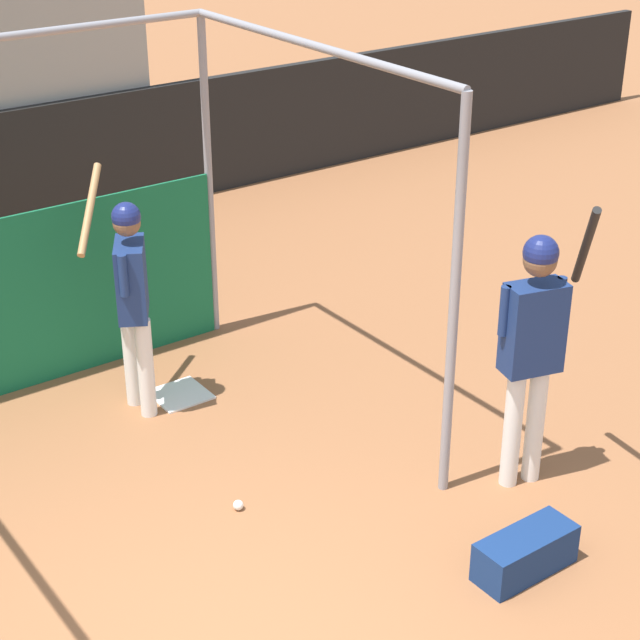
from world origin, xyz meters
name	(u,v)px	position (x,y,z in m)	size (l,w,h in m)	color
batting_cage	(26,273)	(0.39, 3.44, 1.23)	(3.90, 3.25, 2.92)	gray
home_plate	(180,394)	(1.42, 3.03, 0.01)	(0.44, 0.44, 0.02)	white
player_batter	(131,288)	(1.06, 3.04, 1.07)	(0.58, 0.91, 1.91)	white
player_waiting	(534,336)	(2.83, 0.50, 1.18)	(0.76, 0.47, 2.15)	white
equipment_bag	(525,553)	(2.11, -0.24, 0.14)	(0.70, 0.28, 0.28)	navy
baseball	(238,505)	(0.97, 1.39, 0.04)	(0.07, 0.07, 0.07)	white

